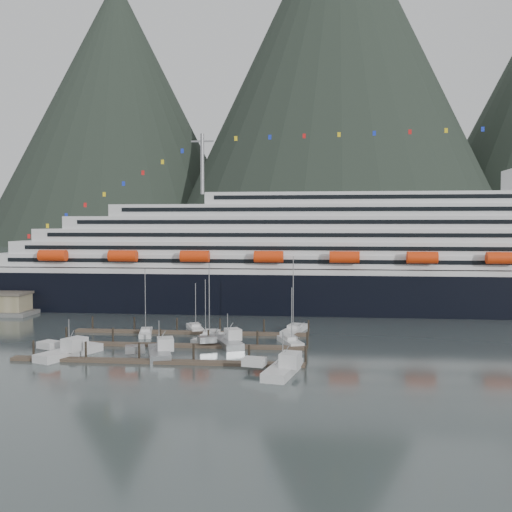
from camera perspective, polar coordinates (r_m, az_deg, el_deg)
The scene contains 16 objects.
ground at distance 107.08m, azimuth -5.49°, elevation -8.96°, with size 1600.00×1600.00×0.00m, color #3E494A.
mountains at distance 706.16m, azimuth 8.74°, elevation 14.50°, with size 870.00×440.00×420.00m.
cruise_ship at distance 158.16m, azimuth 9.28°, elevation -0.71°, with size 210.00×30.40×50.30m.
dock_near at distance 98.70m, azimuth -9.51°, elevation -9.84°, with size 48.18×2.28×3.20m.
dock_mid at distance 111.00m, azimuth -7.69°, elevation -8.39°, with size 48.18×2.28×3.20m.
dock_far at distance 123.44m, azimuth -6.25°, elevation -7.22°, with size 48.18×2.28×3.20m.
sailboat_c at distance 117.07m, azimuth -4.40°, elevation -7.70°, with size 3.58×10.92×15.31m.
sailboat_d at distance 116.29m, azimuth -4.60°, elevation -7.81°, with size 5.05×9.60×12.17m.
sailboat_e at distance 123.37m, azimuth -10.45°, elevation -7.21°, with size 4.29×9.15×13.85m.
sailboat_f at distance 127.20m, azimuth -5.83°, elevation -6.87°, with size 5.39×8.70×10.45m.
sailboat_g at distance 124.63m, azimuth 3.71°, elevation -7.05°, with size 5.58×11.55×16.25m.
sailboat_h at distance 112.32m, azimuth 3.27°, elevation -8.18°, with size 5.51×9.21×11.10m.
trawler_a at distance 106.72m, azimuth -17.41°, elevation -8.64°, with size 10.50×12.93×6.90m.
trawler_b at distance 102.77m, azimuth -9.28°, elevation -9.00°, with size 8.89×10.96×6.75m.
trawler_d at distance 90.37m, azimuth 2.48°, elevation -10.62°, with size 9.11×12.14×6.95m.
trawler_e at distance 110.42m, azimuth -2.78°, elevation -8.13°, with size 9.05×10.63×6.58m.
Camera 1 is at (21.02, -102.63, 22.17)m, focal length 42.00 mm.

